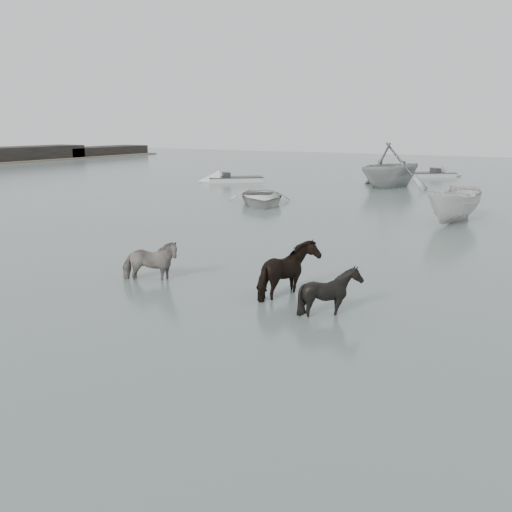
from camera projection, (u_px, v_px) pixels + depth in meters
name	position (u px, v px, depth m)	size (l,w,h in m)	color
ground	(217.00, 287.00, 15.47)	(140.00, 140.00, 0.00)	#51605C
pony_pinto	(149.00, 256.00, 15.91)	(0.76, 1.67, 1.41)	black
pony_dark	(290.00, 265.00, 14.45)	(1.61, 1.38, 1.62)	black
pony_black	(331.00, 286.00, 13.06)	(1.09, 1.23, 1.36)	black
rowboat_lead	(261.00, 195.00, 31.29)	(3.50, 4.90, 1.02)	silver
rowboat_trail	(392.00, 164.00, 39.39)	(5.27, 6.10, 3.21)	#A2A4A2
boat_small	(455.00, 203.00, 25.39)	(1.69, 4.51, 1.74)	silver
skiff_outer	(235.00, 177.00, 43.30)	(5.72, 1.60, 0.75)	beige
skiff_far	(426.00, 173.00, 47.25)	(6.41, 1.60, 0.75)	#AAADAA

